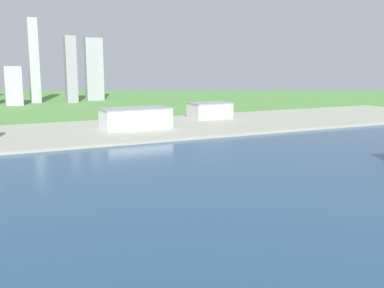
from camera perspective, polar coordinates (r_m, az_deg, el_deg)
ground_plane at (r=229.01m, az=-6.31°, el=-5.69°), size 2400.00×2400.00×0.00m
water_bay at (r=176.21m, az=0.29°, el=-10.54°), size 840.00×360.00×0.15m
industrial_pier at (r=409.28m, az=-15.17°, el=1.26°), size 840.00×140.00×2.50m
warehouse_main at (r=420.75m, az=-6.99°, el=3.22°), size 61.46×31.23×18.41m
warehouse_annex at (r=492.81m, az=2.19°, el=4.19°), size 41.79×30.24×16.48m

